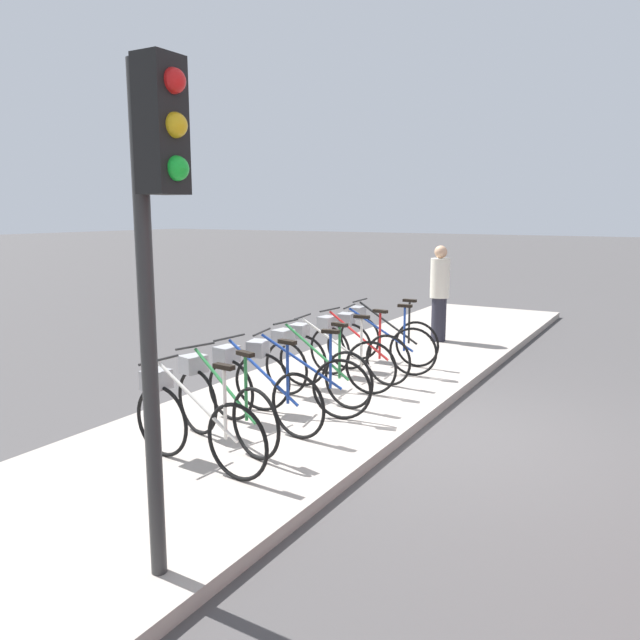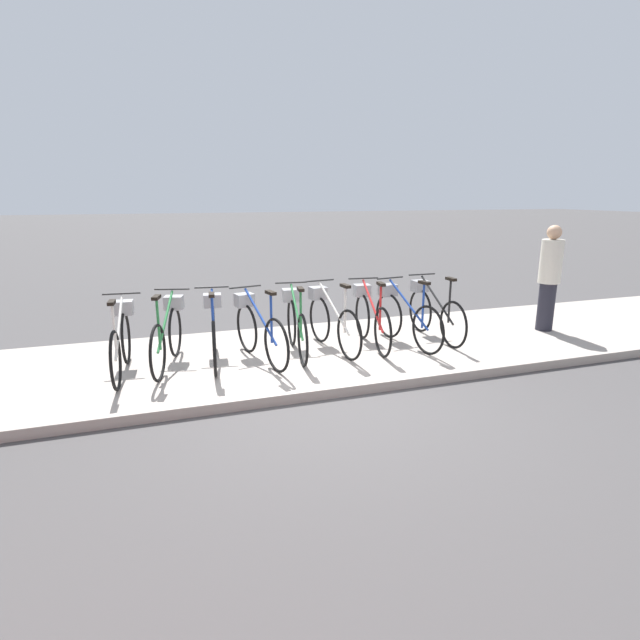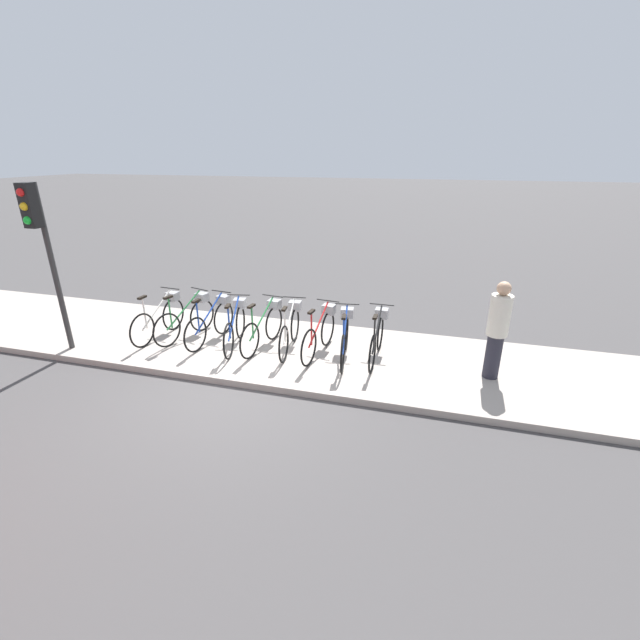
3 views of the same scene
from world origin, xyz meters
name	(u,v)px [view 3 (image 3 of 3)]	position (x,y,z in m)	size (l,w,h in m)	color
ground_plane	(234,387)	(0.00, 0.00, 0.00)	(120.00, 120.00, 0.00)	#423F3F
sidewalk	(266,348)	(0.00, 1.46, 0.06)	(17.29, 2.91, 0.12)	#9E9389
parked_bicycle_0	(161,316)	(-2.25, 1.34, 0.56)	(0.46, 1.64, 1.01)	black
parked_bicycle_1	(188,317)	(-1.69, 1.46, 0.56)	(0.57, 1.60, 1.01)	black
parked_bicycle_2	(212,320)	(-1.12, 1.43, 0.56)	(0.46, 1.64, 1.01)	black
parked_bicycle_3	(236,325)	(-0.56, 1.32, 0.56)	(0.52, 1.61, 1.01)	black
parked_bicycle_4	(265,325)	(0.00, 1.44, 0.56)	(0.46, 1.64, 1.01)	black
parked_bicycle_5	(291,328)	(0.53, 1.47, 0.56)	(0.46, 1.64, 1.01)	black
parked_bicycle_6	(321,331)	(1.14, 1.45, 0.56)	(0.46, 1.64, 1.01)	black
parked_bicycle_7	(345,336)	(1.64, 1.36, 0.56)	(0.46, 1.63, 1.01)	black
parked_bicycle_8	(377,336)	(2.21, 1.50, 0.56)	(0.46, 1.64, 1.01)	black
pedestrian	(497,329)	(4.20, 1.32, 1.01)	(0.34, 0.34, 1.70)	#23232D
traffic_light	(40,234)	(-3.66, 0.23, 2.38)	(0.24, 0.40, 3.13)	#2D2D2D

